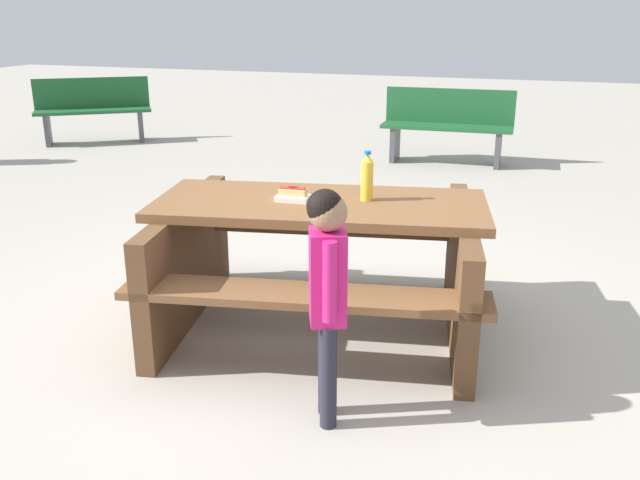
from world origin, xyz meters
TOP-DOWN VIEW (x-y plane):
  - ground_plane at (0.00, 0.00)m, footprint 30.00×30.00m
  - picnic_table at (0.00, 0.00)m, footprint 2.03×1.71m
  - soda_bottle at (-0.24, -0.10)m, footprint 0.07×0.07m
  - hotdog_tray at (0.14, 0.05)m, footprint 0.19×0.12m
  - child_in_coat at (-0.33, 0.88)m, footprint 0.20×0.25m
  - park_bench_mid at (0.02, -4.65)m, footprint 1.51×0.45m
  - park_bench_far at (4.75, -4.42)m, footprint 1.46×1.19m

SIDE VIEW (x-z plane):
  - ground_plane at x=0.00m, z-range 0.00..0.00m
  - picnic_table at x=0.00m, z-range 0.07..0.82m
  - park_bench_mid at x=0.02m, z-range 0.02..0.87m
  - park_bench_far at x=4.75m, z-range 0.02..0.87m
  - child_in_coat at x=-0.33m, z-range 0.15..1.21m
  - hotdog_tray at x=0.14m, z-range 0.74..0.82m
  - soda_bottle at x=-0.24m, z-range 0.74..1.01m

